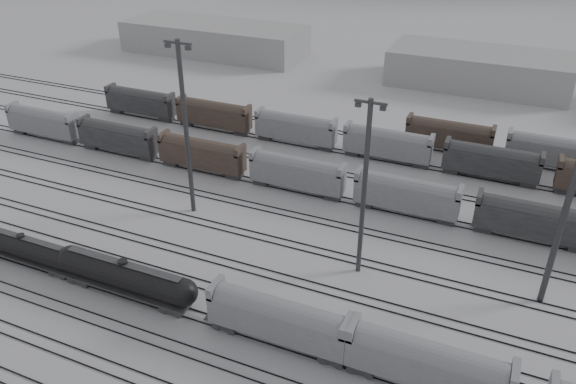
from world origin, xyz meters
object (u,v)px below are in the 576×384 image
at_px(tank_car_a, 24,247).
at_px(tank_car_b, 125,276).
at_px(light_mast_c, 364,187).
at_px(hopper_car_b, 428,363).
at_px(hopper_car_a, 278,318).

distance_m(tank_car_a, tank_car_b, 15.64).
relative_size(tank_car_b, light_mast_c, 0.85).
distance_m(hopper_car_b, light_mast_c, 20.79).
relative_size(hopper_car_a, hopper_car_b, 0.99).
bearing_deg(hopper_car_a, tank_car_a, 180.00).
relative_size(tank_car_a, tank_car_b, 0.87).
height_order(tank_car_b, hopper_car_b, hopper_car_b).
xyz_separation_m(tank_car_a, tank_car_b, (15.63, 0.00, 0.36)).
bearing_deg(tank_car_b, hopper_car_b, 0.00).
bearing_deg(tank_car_a, hopper_car_b, 0.00).
relative_size(tank_car_a, light_mast_c, 0.73).
bearing_deg(hopper_car_a, light_mast_c, 75.33).
relative_size(tank_car_a, hopper_car_a, 1.08).
height_order(tank_car_a, tank_car_b, tank_car_b).
xyz_separation_m(tank_car_a, light_mast_c, (39.00, 15.20, 9.59)).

